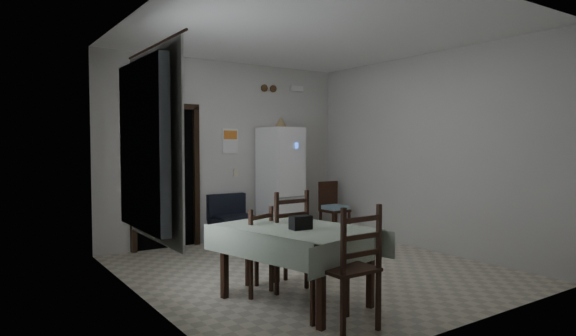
% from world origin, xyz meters
% --- Properties ---
extents(ground, '(4.50, 4.50, 0.00)m').
position_xyz_m(ground, '(0.00, 0.00, 0.00)').
color(ground, beige).
rests_on(ground, ground).
extents(ceiling, '(4.20, 4.50, 0.02)m').
position_xyz_m(ceiling, '(0.00, 0.00, 2.90)').
color(ceiling, white).
rests_on(ceiling, ground).
extents(wall_back, '(4.20, 0.02, 2.90)m').
position_xyz_m(wall_back, '(0.00, 2.25, 1.45)').
color(wall_back, beige).
rests_on(wall_back, ground).
extents(wall_front, '(4.20, 0.02, 2.90)m').
position_xyz_m(wall_front, '(0.00, -2.25, 1.45)').
color(wall_front, beige).
rests_on(wall_front, ground).
extents(wall_left, '(0.02, 4.50, 2.90)m').
position_xyz_m(wall_left, '(-2.10, 0.00, 1.45)').
color(wall_left, beige).
rests_on(wall_left, ground).
extents(wall_right, '(0.02, 4.50, 2.90)m').
position_xyz_m(wall_right, '(2.10, 0.00, 1.45)').
color(wall_right, beige).
rests_on(wall_right, ground).
extents(doorway, '(1.06, 0.52, 2.22)m').
position_xyz_m(doorway, '(-1.05, 2.45, 1.06)').
color(doorway, black).
rests_on(doorway, ground).
extents(window_recess, '(0.10, 1.20, 1.60)m').
position_xyz_m(window_recess, '(-2.15, -0.20, 1.55)').
color(window_recess, silver).
rests_on(window_recess, ground).
extents(curtain, '(0.02, 1.45, 1.85)m').
position_xyz_m(curtain, '(-2.04, -0.20, 1.55)').
color(curtain, silver).
rests_on(curtain, ground).
extents(curtain_rod, '(0.02, 1.60, 0.02)m').
position_xyz_m(curtain_rod, '(-2.03, -0.20, 2.50)').
color(curtain_rod, black).
rests_on(curtain_rod, ground).
extents(calendar, '(0.28, 0.02, 0.40)m').
position_xyz_m(calendar, '(0.05, 2.24, 1.62)').
color(calendar, white).
rests_on(calendar, ground).
extents(calendar_image, '(0.24, 0.01, 0.14)m').
position_xyz_m(calendar_image, '(0.05, 2.23, 1.72)').
color(calendar_image, orange).
rests_on(calendar_image, ground).
extents(light_switch, '(0.08, 0.02, 0.12)m').
position_xyz_m(light_switch, '(0.15, 2.24, 1.10)').
color(light_switch, beige).
rests_on(light_switch, ground).
extents(vent_left, '(0.12, 0.03, 0.12)m').
position_xyz_m(vent_left, '(0.70, 2.23, 2.52)').
color(vent_left, brown).
rests_on(vent_left, ground).
extents(vent_right, '(0.12, 0.03, 0.12)m').
position_xyz_m(vent_right, '(0.88, 2.23, 2.52)').
color(vent_right, brown).
rests_on(vent_right, ground).
extents(emergency_light, '(0.25, 0.07, 0.09)m').
position_xyz_m(emergency_light, '(1.35, 2.21, 2.55)').
color(emergency_light, white).
rests_on(emergency_light, ground).
extents(fridge, '(0.67, 0.67, 1.85)m').
position_xyz_m(fridge, '(0.83, 1.93, 0.92)').
color(fridge, white).
rests_on(fridge, ground).
extents(tan_cone, '(0.23, 0.23, 0.18)m').
position_xyz_m(tan_cone, '(0.85, 1.95, 1.94)').
color(tan_cone, tan).
rests_on(tan_cone, fridge).
extents(navy_seat, '(0.66, 0.64, 0.77)m').
position_xyz_m(navy_seat, '(-0.07, 1.93, 0.38)').
color(navy_seat, black).
rests_on(navy_seat, ground).
extents(corner_chair, '(0.40, 0.40, 0.93)m').
position_xyz_m(corner_chair, '(1.67, 1.53, 0.46)').
color(corner_chair, black).
rests_on(corner_chair, ground).
extents(dining_table, '(1.26, 1.63, 0.75)m').
position_xyz_m(dining_table, '(-0.90, -0.93, 0.38)').
color(dining_table, '#9CAE95').
rests_on(dining_table, ground).
extents(black_bag, '(0.21, 0.13, 0.13)m').
position_xyz_m(black_bag, '(-0.94, -1.08, 0.82)').
color(black_bag, black).
rests_on(black_bag, dining_table).
extents(dining_chair_far_left, '(0.50, 0.50, 0.91)m').
position_xyz_m(dining_chair_far_left, '(-1.11, -0.39, 0.45)').
color(dining_chair_far_left, black).
rests_on(dining_chair_far_left, ground).
extents(dining_chair_far_right, '(0.47, 0.47, 1.07)m').
position_xyz_m(dining_chair_far_right, '(-0.72, -0.43, 0.53)').
color(dining_chair_far_right, black).
rests_on(dining_chair_far_right, ground).
extents(dining_chair_near_head, '(0.46, 0.46, 1.06)m').
position_xyz_m(dining_chair_near_head, '(-0.93, -1.72, 0.53)').
color(dining_chair_near_head, black).
rests_on(dining_chair_near_head, ground).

